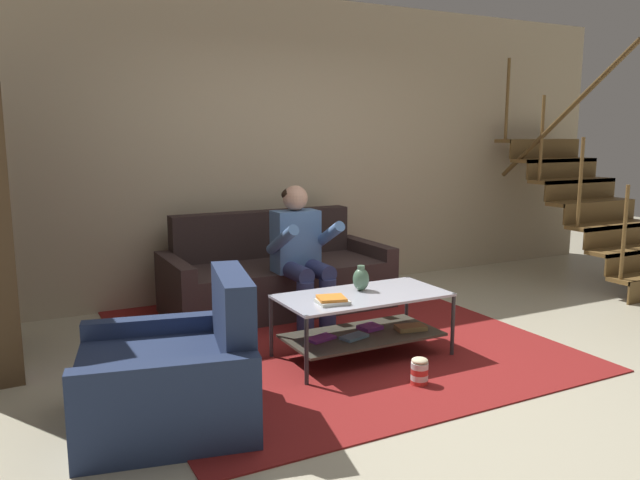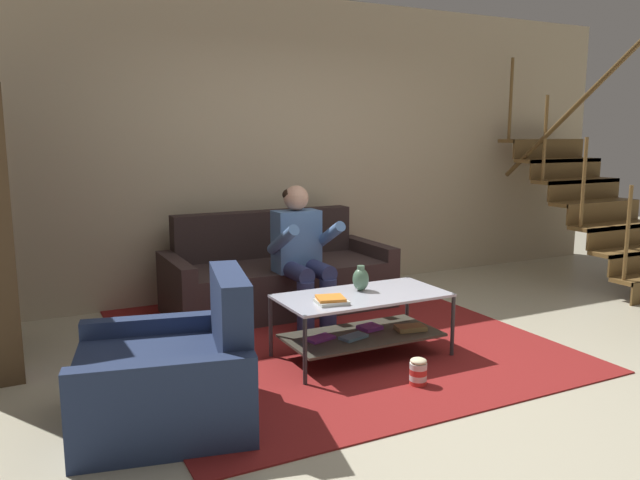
% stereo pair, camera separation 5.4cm
% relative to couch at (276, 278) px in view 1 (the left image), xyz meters
% --- Properties ---
extents(ground, '(16.80, 16.80, 0.00)m').
position_rel_couch_xyz_m(ground, '(0.32, -1.81, -0.29)').
color(ground, '#C0B89C').
extents(back_partition, '(8.40, 0.12, 2.90)m').
position_rel_couch_xyz_m(back_partition, '(0.32, 0.65, 1.16)').
color(back_partition, '#BFAC8E').
rests_on(back_partition, ground).
extents(staircase_run, '(1.10, 1.88, 2.44)m').
position_rel_couch_xyz_m(staircase_run, '(3.48, -0.52, 0.59)').
color(staircase_run, brown).
rests_on(staircase_run, ground).
extents(couch, '(2.01, 0.90, 0.87)m').
position_rel_couch_xyz_m(couch, '(0.00, 0.00, 0.00)').
color(couch, '#352726').
rests_on(couch, ground).
extents(person_seated_center, '(0.50, 0.58, 1.16)m').
position_rel_couch_xyz_m(person_seated_center, '(0.00, -0.54, 0.35)').
color(person_seated_center, navy).
rests_on(person_seated_center, ground).
extents(coffee_table, '(1.20, 0.60, 0.46)m').
position_rel_couch_xyz_m(coffee_table, '(0.05, -1.44, 0.02)').
color(coffee_table, '#B6B9C9').
rests_on(coffee_table, ground).
extents(area_rug, '(3.00, 3.39, 0.01)m').
position_rel_couch_xyz_m(area_rug, '(0.02, -0.84, -0.28)').
color(area_rug, maroon).
rests_on(area_rug, ground).
extents(vase, '(0.12, 0.12, 0.18)m').
position_rel_couch_xyz_m(vase, '(0.09, -1.34, 0.26)').
color(vase, '#507459').
rests_on(vase, coffee_table).
extents(book_stack, '(0.22, 0.21, 0.04)m').
position_rel_couch_xyz_m(book_stack, '(-0.26, -1.55, 0.20)').
color(book_stack, silver).
rests_on(book_stack, coffee_table).
extents(armchair, '(1.08, 1.07, 0.83)m').
position_rel_couch_xyz_m(armchair, '(-1.42, -1.85, -0.03)').
color(armchair, navy).
rests_on(armchair, ground).
extents(popcorn_tub, '(0.11, 0.11, 0.19)m').
position_rel_couch_xyz_m(popcorn_tub, '(0.10, -2.05, -0.20)').
color(popcorn_tub, red).
rests_on(popcorn_tub, ground).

